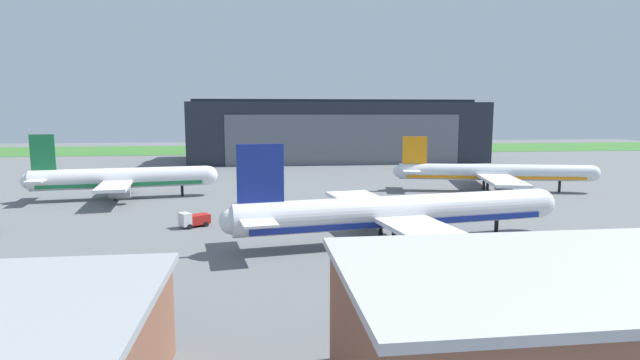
{
  "coord_description": "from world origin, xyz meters",
  "views": [
    {
      "loc": [
        -6.85,
        -71.95,
        16.96
      ],
      "look_at": [
        3.53,
        12.09,
        5.44
      ],
      "focal_mm": 28.05,
      "sensor_mm": 36.0,
      "label": 1
    }
  ],
  "objects_px": {
    "maintenance_hangar": "(335,131)",
    "airliner_far_left": "(493,173)",
    "airliner_far_right": "(123,179)",
    "baggage_tug": "(194,219)",
    "airliner_near_left": "(400,212)"
  },
  "relations": [
    {
      "from": "airliner_near_left",
      "to": "airliner_far_right",
      "type": "height_order",
      "value": "airliner_near_left"
    },
    {
      "from": "airliner_near_left",
      "to": "baggage_tug",
      "type": "bearing_deg",
      "value": 156.27
    },
    {
      "from": "baggage_tug",
      "to": "airliner_near_left",
      "type": "bearing_deg",
      "value": -23.73
    },
    {
      "from": "airliner_far_left",
      "to": "baggage_tug",
      "type": "xyz_separation_m",
      "value": [
        -59.77,
        -26.54,
        -2.9
      ]
    },
    {
      "from": "airliner_far_right",
      "to": "airliner_far_left",
      "type": "bearing_deg",
      "value": -0.2
    },
    {
      "from": "maintenance_hangar",
      "to": "airliner_near_left",
      "type": "distance_m",
      "value": 116.23
    },
    {
      "from": "airliner_near_left",
      "to": "baggage_tug",
      "type": "height_order",
      "value": "airliner_near_left"
    },
    {
      "from": "airliner_near_left",
      "to": "baggage_tug",
      "type": "relative_size",
      "value": 9.78
    },
    {
      "from": "airliner_far_right",
      "to": "airliner_far_left",
      "type": "height_order",
      "value": "airliner_far_right"
    },
    {
      "from": "airliner_near_left",
      "to": "airliner_far_right",
      "type": "bearing_deg",
      "value": 138.83
    },
    {
      "from": "maintenance_hangar",
      "to": "airliner_far_left",
      "type": "xyz_separation_m",
      "value": [
        22.45,
        -76.86,
        -6.24
      ]
    },
    {
      "from": "airliner_far_right",
      "to": "baggage_tug",
      "type": "distance_m",
      "value": 31.76
    },
    {
      "from": "airliner_near_left",
      "to": "airliner_far_left",
      "type": "xyz_separation_m",
      "value": [
        31.84,
        38.83,
        0.07
      ]
    },
    {
      "from": "maintenance_hangar",
      "to": "airliner_far_left",
      "type": "distance_m",
      "value": 80.31
    },
    {
      "from": "airliner_far_right",
      "to": "airliner_near_left",
      "type": "bearing_deg",
      "value": -41.17
    }
  ]
}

